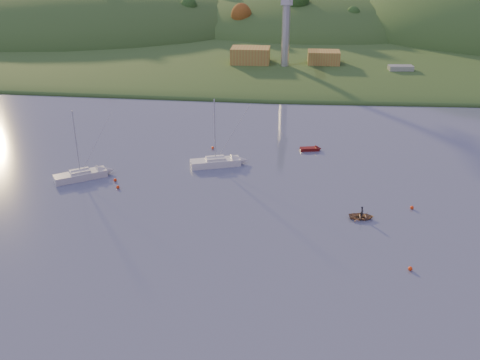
# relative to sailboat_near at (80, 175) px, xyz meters

# --- Properties ---
(far_shore) EXTENTS (620.00, 220.00, 1.50)m
(far_shore) POSITION_rel_sailboat_near_xyz_m (28.73, 186.66, -0.73)
(far_shore) COLOR #2B441B
(far_shore) RESTS_ON ground
(shore_slope) EXTENTS (640.00, 150.00, 7.00)m
(shore_slope) POSITION_rel_sailboat_near_xyz_m (28.73, 121.66, -0.73)
(shore_slope) COLOR #2B441B
(shore_slope) RESTS_ON ground
(hill_left) EXTENTS (170.00, 140.00, 44.00)m
(hill_left) POSITION_rel_sailboat_near_xyz_m (-61.27, 156.66, -0.73)
(hill_left) COLOR #2B441B
(hill_left) RESTS_ON ground
(hill_center) EXTENTS (140.00, 120.00, 36.00)m
(hill_center) POSITION_rel_sailboat_near_xyz_m (38.73, 166.66, -0.73)
(hill_center) COLOR #2B441B
(hill_center) RESTS_ON ground
(hillside_trees) EXTENTS (280.00, 50.00, 32.00)m
(hillside_trees) POSITION_rel_sailboat_near_xyz_m (28.73, 141.66, -0.73)
(hillside_trees) COLOR #184017
(hillside_trees) RESTS_ON ground
(wharf) EXTENTS (42.00, 16.00, 2.40)m
(wharf) POSITION_rel_sailboat_near_xyz_m (33.73, 78.66, 0.47)
(wharf) COLOR slate
(wharf) RESTS_ON ground
(shed_west) EXTENTS (11.00, 8.00, 4.80)m
(shed_west) POSITION_rel_sailboat_near_xyz_m (20.73, 79.66, 4.07)
(shed_west) COLOR #A27236
(shed_west) RESTS_ON wharf
(shed_east) EXTENTS (9.00, 7.00, 4.00)m
(shed_east) POSITION_rel_sailboat_near_xyz_m (41.73, 80.66, 3.67)
(shed_east) COLOR #A27236
(shed_east) RESTS_ON wharf
(dock_crane) EXTENTS (3.20, 28.00, 20.30)m
(dock_crane) POSITION_rel_sailboat_near_xyz_m (30.73, 75.05, 16.44)
(dock_crane) COLOR #B7B7BC
(dock_crane) RESTS_ON wharf
(sailboat_near) EXTENTS (8.10, 6.58, 11.28)m
(sailboat_near) POSITION_rel_sailboat_near_xyz_m (0.00, 0.00, 0.00)
(sailboat_near) COLOR silver
(sailboat_near) RESTS_ON ground
(sailboat_far) EXTENTS (8.73, 5.04, 11.61)m
(sailboat_far) POSITION_rel_sailboat_near_xyz_m (20.66, 7.59, 0.02)
(sailboat_far) COLOR silver
(sailboat_far) RESTS_ON ground
(canoe) EXTENTS (3.48, 2.55, 0.70)m
(canoe) POSITION_rel_sailboat_near_xyz_m (43.20, -9.25, -0.38)
(canoe) COLOR #967253
(canoe) RESTS_ON ground
(paddler) EXTENTS (0.40, 0.59, 1.59)m
(paddler) POSITION_rel_sailboat_near_xyz_m (43.20, -9.25, 0.06)
(paddler) COLOR black
(paddler) RESTS_ON ground
(red_tender) EXTENTS (4.12, 2.10, 1.34)m
(red_tender) POSITION_rel_sailboat_near_xyz_m (37.39, 16.70, -0.45)
(red_tender) COLOR #5B0E0D
(red_tender) RESTS_ON ground
(work_vessel) EXTENTS (15.54, 6.51, 3.90)m
(work_vessel) POSITION_rel_sailboat_near_xyz_m (62.50, 74.66, 0.66)
(work_vessel) COLOR #4F5C68
(work_vessel) RESTS_ON ground
(buoy_0) EXTENTS (0.50, 0.50, 0.50)m
(buoy_0) POSITION_rel_sailboat_near_xyz_m (47.40, -21.58, -0.48)
(buoy_0) COLOR red
(buoy_0) RESTS_ON ground
(buoy_1) EXTENTS (0.50, 0.50, 0.50)m
(buoy_1) POSITION_rel_sailboat_near_xyz_m (50.63, -5.64, -0.48)
(buoy_1) COLOR red
(buoy_1) RESTS_ON ground
(buoy_2) EXTENTS (0.50, 0.50, 0.50)m
(buoy_2) POSITION_rel_sailboat_near_xyz_m (7.01, -2.95, -0.48)
(buoy_2) COLOR red
(buoy_2) RESTS_ON ground
(buoy_3) EXTENTS (0.50, 0.50, 0.50)m
(buoy_3) POSITION_rel_sailboat_near_xyz_m (19.02, 15.55, -0.48)
(buoy_3) COLOR red
(buoy_3) RESTS_ON ground
(buoy_4) EXTENTS (0.50, 0.50, 0.50)m
(buoy_4) POSITION_rel_sailboat_near_xyz_m (5.77, -0.40, -0.48)
(buoy_4) COLOR red
(buoy_4) RESTS_ON ground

